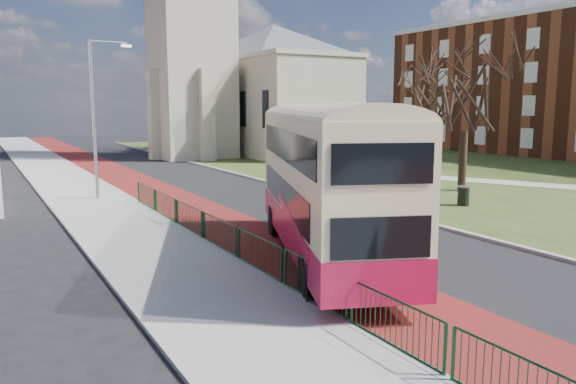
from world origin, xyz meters
TOP-DOWN VIEW (x-y plane):
  - ground at (0.00, 0.00)m, footprint 160.00×160.00m
  - road_carriageway at (1.50, 20.00)m, footprint 9.00×120.00m
  - bus_lane at (-1.20, 20.00)m, footprint 3.40×120.00m
  - pavement_west at (-5.00, 20.00)m, footprint 4.00×120.00m
  - kerb_west at (-3.00, 20.00)m, footprint 0.25×120.00m
  - kerb_east at (6.10, 22.00)m, footprint 0.25×80.00m
  - grass_green at (26.00, 22.00)m, footprint 40.00×80.00m
  - footpath at (20.00, 10.00)m, footprint 18.84×32.82m
  - pedestrian_railing at (-2.95, 4.00)m, footprint 0.07×24.00m
  - gothic_church at (12.56, 38.00)m, footprint 16.38×18.00m
  - streetlamp at (-4.35, 18.00)m, footprint 2.13×0.18m
  - bus at (-0.45, 2.70)m, footprint 6.52×11.49m
  - winter_tree_near at (14.22, 10.93)m, footprint 7.53×7.53m
  - winter_tree_far at (25.34, 25.39)m, footprint 6.73×6.73m
  - litter_bin at (10.62, 7.40)m, footprint 0.61×0.61m

SIDE VIEW (x-z plane):
  - ground at x=0.00m, z-range 0.00..0.00m
  - road_carriageway at x=1.50m, z-range 0.00..0.01m
  - bus_lane at x=-1.20m, z-range 0.00..0.01m
  - grass_green at x=26.00m, z-range 0.00..0.04m
  - footpath at x=20.00m, z-range 0.04..0.07m
  - pavement_west at x=-5.00m, z-range 0.00..0.12m
  - kerb_west at x=-3.00m, z-range 0.00..0.13m
  - kerb_east at x=6.10m, z-range 0.00..0.13m
  - litter_bin at x=10.62m, z-range 0.04..1.00m
  - pedestrian_railing at x=-2.95m, z-range -0.01..1.11m
  - bus at x=-0.45m, z-range 0.33..5.06m
  - streetlamp at x=-4.35m, z-range 0.59..8.59m
  - winter_tree_far at x=25.34m, z-range 1.62..9.87m
  - winter_tree_near at x=14.22m, z-range 1.73..10.51m
  - gothic_church at x=12.56m, z-range -6.87..33.13m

